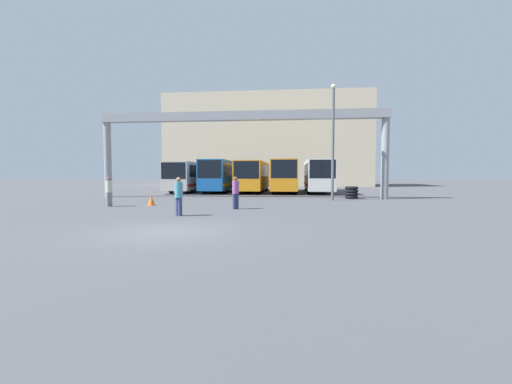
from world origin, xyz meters
The scene contains 14 objects.
ground_plane centered at (0.00, 0.00, 0.00)m, with size 200.00×200.00×0.00m, color #47474C.
building_backdrop centered at (0.00, 47.38, 7.34)m, with size 32.92×12.00×14.68m.
overhead_gantry centered at (0.00, 16.42, 5.72)m, with size 23.30×0.80×6.97m.
bus_slot_0 centered at (-6.88, 25.56, 1.81)m, with size 2.61×11.37×3.14m.
bus_slot_1 centered at (-3.44, 25.11, 1.92)m, with size 2.49×10.47×3.34m.
bus_slot_2 centered at (0.00, 26.06, 1.87)m, with size 2.59×12.36×3.24m.
bus_slot_3 centered at (3.44, 25.32, 1.92)m, with size 2.59×10.89×3.34m.
bus_slot_4 centered at (6.88, 26.04, 1.92)m, with size 2.54×12.33×3.33m.
pedestrian_near_center centered at (-1.02, 4.28, 0.96)m, with size 0.38×0.38×1.81m.
pedestrian_mid_left centered at (-6.70, 8.28, 0.94)m, with size 0.37×0.37×1.78m.
pedestrian_near_right centered at (1.09, 7.61, 0.96)m, with size 0.38×0.38×1.81m.
traffic_cone centered at (-4.51, 9.30, 0.31)m, with size 0.45×0.45×0.61m.
tire_stack centered at (8.88, 16.56, 0.48)m, with size 1.04×1.04×0.96m.
lamp_post centered at (7.18, 14.75, 4.63)m, with size 0.36×0.36×8.53m.
Camera 1 is at (4.26, -11.10, 1.96)m, focal length 24.00 mm.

